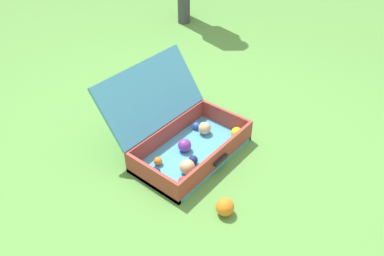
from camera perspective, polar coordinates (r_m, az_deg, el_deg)
name	(u,v)px	position (r m, az deg, el deg)	size (l,w,h in m)	color
ground_plane	(185,154)	(2.13, -1.13, -3.98)	(16.00, 16.00, 0.00)	#569342
open_suitcase	(182,135)	(2.09, -1.62, -1.10)	(0.67, 0.62, 0.45)	#4799C6
stray_ball_on_grass	(225,207)	(1.80, 5.11, -12.05)	(0.09, 0.09, 0.09)	orange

